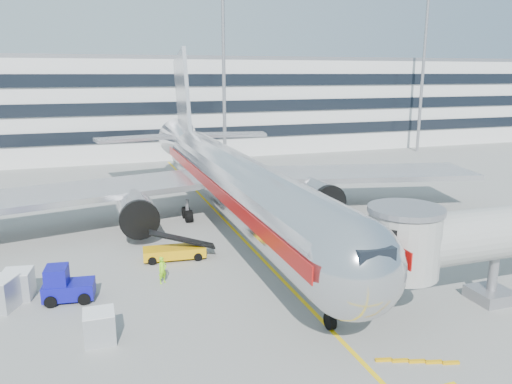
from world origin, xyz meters
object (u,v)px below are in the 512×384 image
object	(u,v)px
belt_loader	(174,251)
cargo_container_right	(18,284)
main_jet	(228,177)
ramp_worker	(162,270)
baggage_tug	(65,286)
cargo_container_front	(99,326)

from	to	relation	value
belt_loader	cargo_container_right	xyz separation A→B (m)	(-9.85, -3.34, 0.24)
main_jet	cargo_container_right	bearing A→B (deg)	-146.64
main_jet	cargo_container_right	size ratio (longest dim) A/B	27.77
ramp_worker	cargo_container_right	bearing A→B (deg)	142.48
main_jet	baggage_tug	xyz separation A→B (m)	(-13.16, -11.71, -3.30)
main_jet	cargo_container_right	distance (m)	19.26
cargo_container_right	cargo_container_front	distance (m)	8.03
cargo_container_right	ramp_worker	size ratio (longest dim) A/B	1.04
cargo_container_right	cargo_container_front	bearing A→B (deg)	-56.63
main_jet	baggage_tug	world-z (taller)	main_jet
belt_loader	ramp_worker	size ratio (longest dim) A/B	2.67
main_jet	ramp_worker	distance (m)	13.69
main_jet	cargo_container_front	size ratio (longest dim) A/B	31.81
baggage_tug	cargo_container_right	xyz separation A→B (m)	(-2.67, 1.28, -0.06)
belt_loader	ramp_worker	bearing A→B (deg)	-109.83
baggage_tug	cargo_container_front	distance (m)	5.70
ramp_worker	belt_loader	bearing A→B (deg)	36.60
baggage_tug	ramp_worker	xyz separation A→B (m)	(5.76, 0.70, -0.05)
belt_loader	cargo_container_right	bearing A→B (deg)	-161.25
main_jet	belt_loader	size ratio (longest dim) A/B	10.85
belt_loader	baggage_tug	bearing A→B (deg)	-147.19
baggage_tug	cargo_container_right	world-z (taller)	baggage_tug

